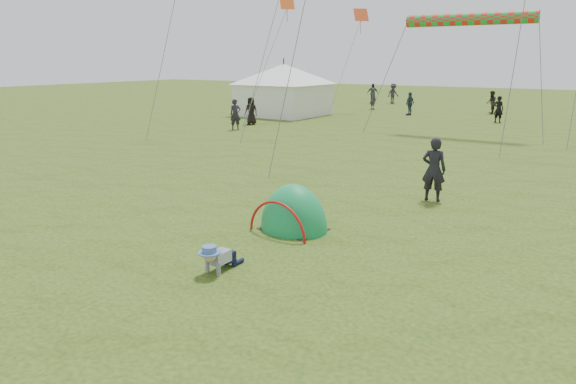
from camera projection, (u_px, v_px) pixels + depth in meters
The scene contains 17 objects.
ground at pixel (254, 263), 10.09m from camera, with size 140.00×140.00×0.00m, color #1F4113.
crawling_toddler at pixel (218, 257), 9.62m from camera, with size 0.53×0.76×0.59m, color black, non-canonical shape.
popup_tent at pixel (294, 229), 12.09m from camera, with size 1.68×1.38×2.17m, color #138146.
standing_adult at pixel (434, 170), 14.32m from camera, with size 0.66×0.43×1.80m, color black.
event_marquee at pixel (284, 88), 36.40m from camera, with size 5.58×5.58×3.83m, color white, non-canonical shape.
crowd_person_0 at pixel (235, 115), 28.96m from camera, with size 0.63×0.41×1.72m, color #212029.
crowd_person_2 at pixel (410, 104), 36.74m from camera, with size 0.95×0.40×1.63m, color #2F3745.
crowd_person_6 at pixel (499, 109), 32.32m from camera, with size 0.61×0.40×1.67m, color black.
crowd_person_8 at pixel (373, 93), 46.78m from camera, with size 1.03×0.43×1.76m, color #242C40.
crowd_person_10 at pixel (251, 111), 31.33m from camera, with size 0.81×0.53×1.66m, color black.
crowd_person_12 at pixel (373, 99), 40.89m from camera, with size 0.61×0.40×1.68m, color #2D2E32.
crowd_person_13 at pixel (491, 102), 37.48m from camera, with size 0.81×0.63×1.67m, color black.
crowd_person_14 at pixel (329, 93), 48.60m from camera, with size 0.94×0.39×1.60m, color black.
crowd_person_15 at pixel (393, 93), 46.34m from camera, with size 1.15×0.66×1.79m, color #2B2B37.
rainbow_tube_kite at pixel (469, 19), 26.10m from camera, with size 0.64×0.64×6.47m, color red.
diamond_kite_6 at pixel (361, 15), 38.12m from camera, with size 1.08×1.08×0.00m, color #CB4419.
diamond_kite_7 at pixel (287, 3), 32.63m from camera, with size 0.91×0.91×0.00m, color #DE5013.
Camera 1 is at (5.55, -7.64, 3.88)m, focal length 32.00 mm.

